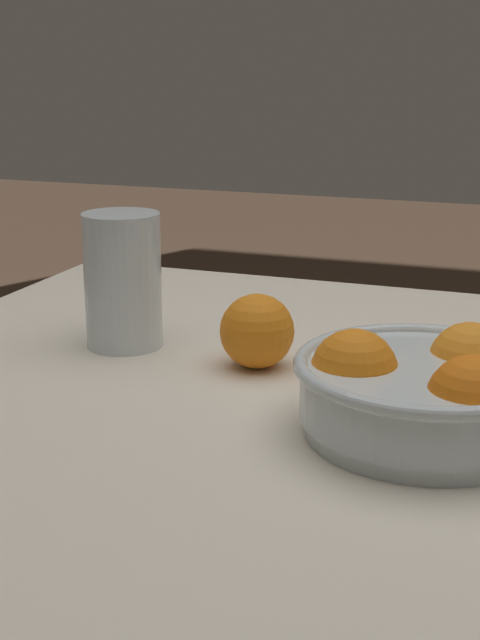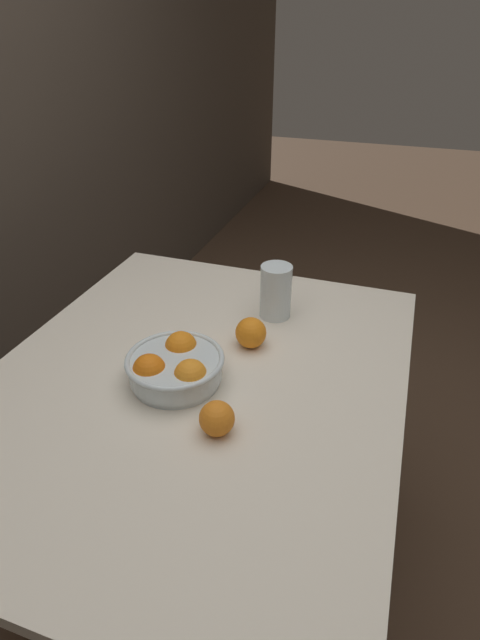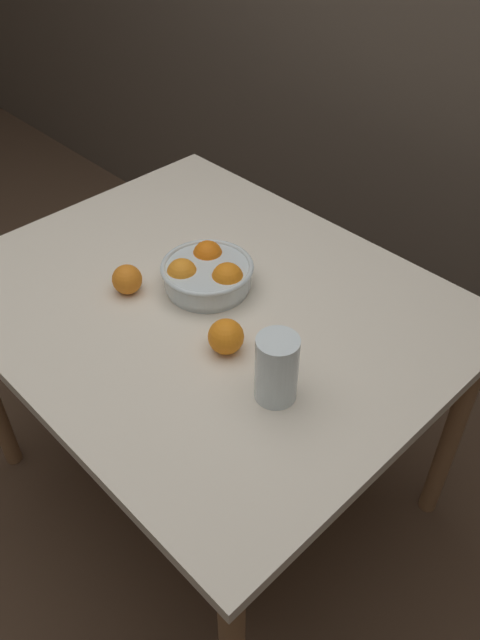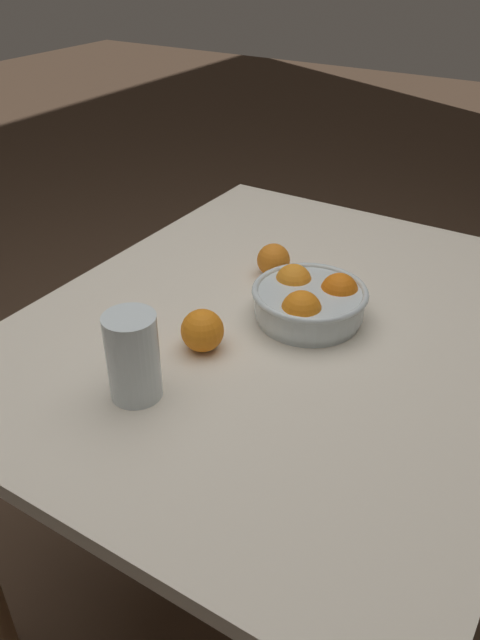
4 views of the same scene
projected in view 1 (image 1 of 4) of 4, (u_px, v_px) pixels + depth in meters
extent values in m
cube|color=beige|center=(399.00, 434.00, 0.78)|extent=(1.14, 0.92, 0.03)
cylinder|color=#936B47|center=(115.00, 506.00, 1.42)|extent=(0.05, 0.05, 0.70)
cylinder|color=silver|center=(422.00, 426.00, 0.74)|extent=(0.19, 0.19, 0.02)
cylinder|color=silver|center=(424.00, 392.00, 0.73)|extent=(0.21, 0.21, 0.05)
torus|color=silver|center=(425.00, 366.00, 0.73)|extent=(0.22, 0.22, 0.01)
sphere|color=orange|center=(354.00, 373.00, 0.74)|extent=(0.07, 0.07, 0.07)
sphere|color=orange|center=(472.00, 401.00, 0.68)|extent=(0.07, 0.07, 0.07)
sphere|color=orange|center=(470.00, 363.00, 0.77)|extent=(0.07, 0.07, 0.07)
cylinder|color=#F4A314|center=(123.00, 293.00, 0.96)|extent=(0.07, 0.07, 0.12)
cylinder|color=silver|center=(123.00, 280.00, 0.96)|extent=(0.08, 0.08, 0.15)
sphere|color=orange|center=(257.00, 331.00, 0.90)|extent=(0.08, 0.08, 0.08)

